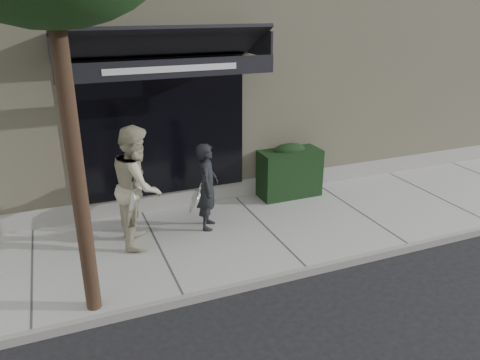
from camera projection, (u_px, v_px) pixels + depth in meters
name	position (u px, v px, depth m)	size (l,w,h in m)	color
ground	(266.00, 233.00, 8.69)	(80.00, 80.00, 0.00)	black
sidewalk	(266.00, 230.00, 8.67)	(20.00, 3.00, 0.12)	gray
curb	(308.00, 271.00, 7.32)	(20.00, 0.10, 0.14)	gray
building_facade	(186.00, 55.00, 11.99)	(14.30, 8.04, 5.64)	#BAB18E
hedge	(288.00, 171.00, 9.92)	(1.30, 0.70, 1.14)	black
pedestrian_front	(207.00, 187.00, 8.36)	(0.77, 0.92, 1.60)	black
pedestrian_back	(138.00, 186.00, 7.78)	(1.00, 1.16, 2.06)	#B9B194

